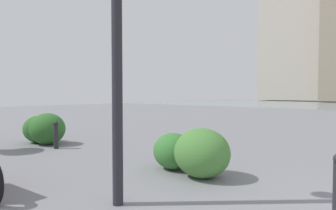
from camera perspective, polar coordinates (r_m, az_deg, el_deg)
building_annex at (r=77.76m, az=24.48°, el=15.60°), size 13.66×14.16×39.40m
lamppost at (r=3.98m, az=-10.13°, el=18.59°), size 0.98×0.28×3.87m
bollard_mid at (r=8.28m, az=-21.31°, el=-5.41°), size 0.13×0.13×0.74m
shrub_low at (r=9.05m, az=-22.75°, el=-4.37°), size 1.07×0.96×0.91m
shrub_round at (r=5.14m, az=6.72°, el=-9.40°), size 1.02×0.92×0.87m
shrub_wide at (r=5.68m, az=1.08°, el=-9.10°), size 0.83×0.75×0.70m
shrub_tall at (r=9.51m, az=-24.25°, el=-4.37°), size 0.96×0.86×0.81m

